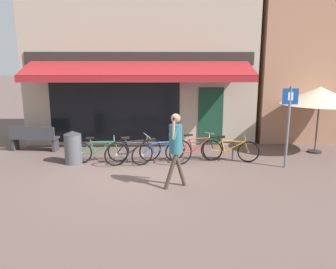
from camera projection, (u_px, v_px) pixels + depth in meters
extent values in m
plane|color=brown|center=(139.00, 173.00, 8.94)|extent=(160.00, 160.00, 0.00)
cube|color=tan|center=(142.00, 59.00, 12.85)|extent=(8.40, 3.00, 6.24)
cube|color=black|center=(115.00, 111.00, 11.74)|extent=(4.62, 0.04, 2.20)
cube|color=#143D28|center=(211.00, 117.00, 11.86)|extent=(0.90, 0.04, 2.10)
cube|color=#282623|center=(140.00, 58.00, 11.37)|extent=(7.98, 0.06, 0.44)
cube|color=maroon|center=(139.00, 68.00, 10.77)|extent=(7.56, 1.42, 0.50)
cube|color=maroon|center=(138.00, 79.00, 10.15)|extent=(7.56, 0.03, 0.20)
cube|color=#9E7056|center=(330.00, 43.00, 13.37)|extent=(6.47, 4.00, 7.54)
cylinder|color=#47494F|center=(162.00, 143.00, 10.04)|extent=(4.48, 0.04, 0.04)
cylinder|color=#47494F|center=(91.00, 152.00, 10.06)|extent=(0.04, 0.04, 0.55)
cylinder|color=#47494F|center=(233.00, 151.00, 10.15)|extent=(0.04, 0.04, 0.55)
torus|color=black|center=(119.00, 151.00, 9.93)|extent=(0.66, 0.15, 0.66)
cylinder|color=#9E9EA3|center=(119.00, 151.00, 9.93)|extent=(0.08, 0.07, 0.07)
torus|color=black|center=(81.00, 153.00, 9.76)|extent=(0.66, 0.15, 0.66)
cylinder|color=#9E9EA3|center=(81.00, 153.00, 9.76)|extent=(0.08, 0.07, 0.07)
cylinder|color=#23703D|center=(104.00, 147.00, 9.84)|extent=(0.61, 0.13, 0.35)
cylinder|color=#23703D|center=(103.00, 142.00, 9.80)|extent=(0.68, 0.13, 0.05)
cylinder|color=#23703D|center=(93.00, 147.00, 9.78)|extent=(0.12, 0.04, 0.34)
cylinder|color=#23703D|center=(88.00, 153.00, 9.79)|extent=(0.39, 0.09, 0.05)
cylinder|color=#23703D|center=(86.00, 147.00, 9.75)|extent=(0.33, 0.09, 0.34)
cylinder|color=#23703D|center=(116.00, 146.00, 9.89)|extent=(0.16, 0.04, 0.32)
cylinder|color=#9E9EA3|center=(90.00, 140.00, 9.74)|extent=(0.05, 0.03, 0.11)
cube|color=black|center=(90.00, 138.00, 9.72)|extent=(0.25, 0.13, 0.05)
cylinder|color=#9E9EA3|center=(114.00, 139.00, 9.84)|extent=(0.03, 0.03, 0.14)
cylinder|color=#9E9EA3|center=(114.00, 137.00, 9.83)|extent=(0.09, 0.52, 0.04)
torus|color=black|center=(150.00, 150.00, 9.94)|extent=(0.71, 0.42, 0.72)
cylinder|color=#9E9EA3|center=(150.00, 150.00, 9.94)|extent=(0.09, 0.09, 0.08)
torus|color=black|center=(116.00, 154.00, 9.48)|extent=(0.71, 0.42, 0.72)
cylinder|color=#9E9EA3|center=(116.00, 154.00, 9.48)|extent=(0.09, 0.09, 0.08)
cylinder|color=black|center=(138.00, 147.00, 9.71)|extent=(0.57, 0.24, 0.38)
cylinder|color=black|center=(137.00, 141.00, 9.64)|extent=(0.61, 0.30, 0.05)
cylinder|color=black|center=(127.00, 148.00, 9.57)|extent=(0.10, 0.12, 0.38)
cylinder|color=black|center=(123.00, 154.00, 9.57)|extent=(0.35, 0.19, 0.05)
cylinder|color=black|center=(121.00, 148.00, 9.49)|extent=(0.32, 0.12, 0.37)
cylinder|color=black|center=(149.00, 145.00, 9.86)|extent=(0.14, 0.13, 0.35)
cylinder|color=#9E9EA3|center=(126.00, 140.00, 9.47)|extent=(0.06, 0.06, 0.11)
cube|color=black|center=(125.00, 138.00, 9.44)|extent=(0.26, 0.20, 0.06)
cylinder|color=#9E9EA3|center=(147.00, 138.00, 9.76)|extent=(0.04, 0.05, 0.14)
cylinder|color=#9E9EA3|center=(147.00, 136.00, 9.73)|extent=(0.24, 0.48, 0.09)
torus|color=black|center=(175.00, 151.00, 9.98)|extent=(0.67, 0.41, 0.67)
cylinder|color=#9E9EA3|center=(175.00, 151.00, 9.98)|extent=(0.09, 0.09, 0.08)
torus|color=black|center=(142.00, 155.00, 9.53)|extent=(0.67, 0.41, 0.67)
cylinder|color=#9E9EA3|center=(142.00, 155.00, 9.53)|extent=(0.09, 0.09, 0.08)
cylinder|color=#1E4793|center=(163.00, 148.00, 9.76)|extent=(0.58, 0.23, 0.35)
cylinder|color=#1E4793|center=(162.00, 142.00, 9.68)|extent=(0.62, 0.30, 0.05)
cylinder|color=#1E4793|center=(153.00, 149.00, 9.61)|extent=(0.10, 0.13, 0.35)
cylinder|color=#1E4793|center=(148.00, 154.00, 9.61)|extent=(0.36, 0.19, 0.05)
cylinder|color=#1E4793|center=(147.00, 149.00, 9.53)|extent=(0.32, 0.11, 0.35)
cylinder|color=#1E4793|center=(174.00, 146.00, 9.90)|extent=(0.13, 0.14, 0.32)
cylinder|color=#9E9EA3|center=(152.00, 142.00, 9.51)|extent=(0.05, 0.06, 0.11)
cube|color=black|center=(151.00, 140.00, 9.48)|extent=(0.26, 0.20, 0.07)
cylinder|color=#9E9EA3|center=(173.00, 139.00, 9.80)|extent=(0.04, 0.05, 0.14)
cylinder|color=#9E9EA3|center=(173.00, 137.00, 9.77)|extent=(0.23, 0.48, 0.11)
torus|color=black|center=(213.00, 149.00, 10.07)|extent=(0.73, 0.38, 0.74)
cylinder|color=#9E9EA3|center=(213.00, 149.00, 10.07)|extent=(0.09, 0.09, 0.07)
torus|color=black|center=(181.00, 152.00, 9.64)|extent=(0.73, 0.38, 0.74)
cylinder|color=#9E9EA3|center=(181.00, 152.00, 9.64)|extent=(0.09, 0.09, 0.07)
cylinder|color=#B21E1E|center=(201.00, 145.00, 9.88)|extent=(0.57, 0.29, 0.40)
cylinder|color=#B21E1E|center=(200.00, 138.00, 9.84)|extent=(0.64, 0.29, 0.05)
cylinder|color=#B21E1E|center=(191.00, 145.00, 9.75)|extent=(0.12, 0.04, 0.39)
cylinder|color=#B21E1E|center=(187.00, 152.00, 9.71)|extent=(0.37, 0.18, 0.05)
cylinder|color=#B21E1E|center=(185.00, 146.00, 9.67)|extent=(0.31, 0.19, 0.39)
cylinder|color=#B21E1E|center=(211.00, 143.00, 10.02)|extent=(0.16, 0.06, 0.36)
cylinder|color=#9E9EA3|center=(189.00, 138.00, 9.69)|extent=(0.06, 0.03, 0.11)
cube|color=black|center=(188.00, 135.00, 9.68)|extent=(0.26, 0.19, 0.06)
cylinder|color=#9E9EA3|center=(209.00, 135.00, 9.97)|extent=(0.04, 0.04, 0.14)
cylinder|color=#9E9EA3|center=(209.00, 133.00, 9.96)|extent=(0.22, 0.49, 0.07)
torus|color=black|center=(248.00, 152.00, 9.84)|extent=(0.67, 0.21, 0.66)
cylinder|color=#9E9EA3|center=(248.00, 152.00, 9.84)|extent=(0.08, 0.08, 0.07)
torus|color=black|center=(212.00, 150.00, 10.02)|extent=(0.67, 0.21, 0.66)
cylinder|color=#9E9EA3|center=(212.00, 150.00, 10.02)|extent=(0.08, 0.08, 0.07)
cylinder|color=orange|center=(235.00, 147.00, 9.87)|extent=(0.60, 0.17, 0.35)
cylinder|color=orange|center=(233.00, 141.00, 9.83)|extent=(0.67, 0.16, 0.05)
cylinder|color=orange|center=(223.00, 146.00, 9.92)|extent=(0.12, 0.05, 0.35)
cylinder|color=orange|center=(218.00, 151.00, 9.99)|extent=(0.39, 0.10, 0.05)
cylinder|color=orange|center=(217.00, 145.00, 9.95)|extent=(0.33, 0.12, 0.35)
cylinder|color=orange|center=(247.00, 147.00, 9.81)|extent=(0.15, 0.03, 0.32)
cylinder|color=#9E9EA3|center=(222.00, 139.00, 9.87)|extent=(0.06, 0.03, 0.11)
cube|color=black|center=(221.00, 137.00, 9.85)|extent=(0.25, 0.15, 0.06)
cylinder|color=#9E9EA3|center=(245.00, 140.00, 9.76)|extent=(0.03, 0.04, 0.14)
cylinder|color=#9E9EA3|center=(245.00, 137.00, 9.74)|extent=(0.12, 0.52, 0.06)
cylinder|color=#47382D|center=(171.00, 172.00, 7.73)|extent=(0.35, 0.14, 0.88)
cylinder|color=#47382D|center=(180.00, 169.00, 7.93)|extent=(0.35, 0.14, 0.88)
cylinder|color=#286675|center=(176.00, 139.00, 7.66)|extent=(0.34, 0.34, 0.68)
sphere|color=#A87A5B|center=(176.00, 118.00, 7.56)|extent=(0.23, 0.23, 0.23)
cylinder|color=#286675|center=(179.00, 137.00, 7.85)|extent=(0.29, 0.17, 0.60)
cylinder|color=#286675|center=(175.00, 134.00, 7.45)|extent=(0.19, 0.18, 0.29)
cylinder|color=#A87A5B|center=(173.00, 130.00, 7.43)|extent=(0.10, 0.16, 0.45)
cube|color=black|center=(174.00, 120.00, 7.42)|extent=(0.03, 0.07, 0.14)
cylinder|color=#515459|center=(73.00, 149.00, 9.73)|extent=(0.51, 0.51, 0.89)
cone|color=#33353A|center=(72.00, 133.00, 9.62)|extent=(0.52, 0.52, 0.10)
cylinder|color=slate|center=(288.00, 128.00, 9.18)|extent=(0.07, 0.07, 2.33)
cube|color=#14429E|center=(290.00, 96.00, 8.99)|extent=(0.44, 0.02, 0.44)
cube|color=white|center=(291.00, 96.00, 8.98)|extent=(0.14, 0.01, 0.22)
cylinder|color=#4C3D2D|center=(318.00, 121.00, 10.81)|extent=(0.05, 0.05, 2.15)
cone|color=beige|center=(320.00, 96.00, 10.63)|extent=(2.51, 2.51, 0.57)
cylinder|color=#262628|center=(315.00, 152.00, 11.03)|extent=(0.44, 0.44, 0.06)
cube|color=#38383D|center=(35.00, 138.00, 11.18)|extent=(1.64, 0.63, 0.06)
cube|color=#38383D|center=(31.00, 133.00, 10.95)|extent=(1.59, 0.25, 0.40)
cube|color=#38383D|center=(15.00, 144.00, 11.30)|extent=(0.12, 0.36, 0.45)
cube|color=#38383D|center=(55.00, 145.00, 11.16)|extent=(0.12, 0.36, 0.45)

